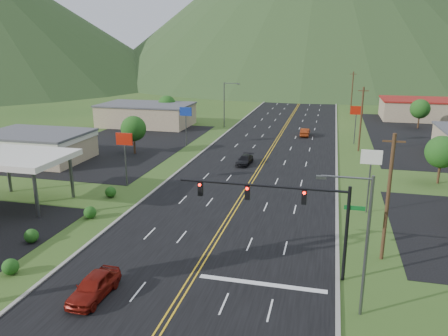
% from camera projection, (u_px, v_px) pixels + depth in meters
% --- Properties ---
extents(traffic_signal, '(13.10, 0.43, 7.00)m').
position_uv_depth(traffic_signal, '(289.00, 205.00, 30.59)').
color(traffic_signal, black).
rests_on(traffic_signal, ground).
extents(streetlight_east, '(3.28, 0.25, 9.00)m').
position_uv_depth(streetlight_east, '(362.00, 237.00, 25.82)').
color(streetlight_east, '#59595E').
rests_on(streetlight_east, ground).
extents(streetlight_west, '(3.28, 0.25, 9.00)m').
position_uv_depth(streetlight_west, '(226.00, 102.00, 87.13)').
color(streetlight_west, '#59595E').
rests_on(streetlight_west, ground).
extents(gas_canopy, '(10.00, 8.00, 5.30)m').
position_uv_depth(gas_canopy, '(18.00, 159.00, 44.75)').
color(gas_canopy, white).
rests_on(gas_canopy, ground).
extents(building_west_mid, '(14.40, 10.40, 4.10)m').
position_uv_depth(building_west_mid, '(36.00, 145.00, 62.71)').
color(building_west_mid, tan).
rests_on(building_west_mid, ground).
extents(building_west_far, '(18.40, 11.40, 4.50)m').
position_uv_depth(building_west_far, '(146.00, 115.00, 89.82)').
color(building_west_far, tan).
rests_on(building_west_far, ground).
extents(building_east_far, '(16.40, 12.40, 4.50)m').
position_uv_depth(building_east_far, '(419.00, 109.00, 97.47)').
color(building_east_far, tan).
rests_on(building_east_far, ground).
extents(pole_sign_west_a, '(2.00, 0.18, 6.40)m').
position_uv_depth(pole_sign_west_a, '(125.00, 144.00, 50.33)').
color(pole_sign_west_a, '#59595E').
rests_on(pole_sign_west_a, ground).
extents(pole_sign_west_b, '(2.00, 0.18, 6.40)m').
position_uv_depth(pole_sign_west_b, '(186.00, 115.00, 70.88)').
color(pole_sign_west_b, '#59595E').
rests_on(pole_sign_west_b, ground).
extents(pole_sign_east_a, '(2.00, 0.18, 6.40)m').
position_uv_depth(pole_sign_east_a, '(371.00, 164.00, 42.25)').
color(pole_sign_east_a, '#59595E').
rests_on(pole_sign_east_a, ground).
extents(pole_sign_east_b, '(2.00, 0.18, 6.40)m').
position_uv_depth(pole_sign_east_b, '(356.00, 114.00, 72.14)').
color(pole_sign_east_b, '#59595E').
rests_on(pole_sign_east_b, ground).
extents(tree_west_a, '(3.84, 3.84, 5.82)m').
position_uv_depth(tree_west_a, '(133.00, 129.00, 66.04)').
color(tree_west_a, '#382314').
rests_on(tree_west_a, ground).
extents(tree_west_b, '(3.84, 3.84, 5.82)m').
position_uv_depth(tree_west_b, '(167.00, 105.00, 92.42)').
color(tree_west_b, '#382314').
rests_on(tree_west_b, ground).
extents(tree_east_a, '(3.84, 3.84, 5.82)m').
position_uv_depth(tree_east_a, '(442.00, 152.00, 51.70)').
color(tree_east_a, '#382314').
rests_on(tree_east_a, ground).
extents(tree_east_b, '(3.84, 3.84, 5.82)m').
position_uv_depth(tree_east_b, '(420.00, 109.00, 86.28)').
color(tree_east_b, '#382314').
rests_on(tree_east_b, ground).
extents(utility_pole_a, '(1.60, 0.28, 10.00)m').
position_uv_depth(utility_pole_a, '(388.00, 197.00, 32.77)').
color(utility_pole_a, '#382314').
rests_on(utility_pole_a, ground).
extents(utility_pole_b, '(1.60, 0.28, 10.00)m').
position_uv_depth(utility_pole_b, '(361.00, 119.00, 67.33)').
color(utility_pole_b, '#382314').
rests_on(utility_pole_b, ground).
extents(utility_pole_c, '(1.60, 0.28, 10.00)m').
position_uv_depth(utility_pole_c, '(352.00, 92.00, 104.70)').
color(utility_pole_c, '#382314').
rests_on(utility_pole_c, ground).
extents(utility_pole_d, '(1.60, 0.28, 10.00)m').
position_uv_depth(utility_pole_d, '(348.00, 80.00, 142.06)').
color(utility_pole_d, '#382314').
rests_on(utility_pole_d, ground).
extents(car_red_near, '(2.02, 4.72, 1.59)m').
position_uv_depth(car_red_near, '(94.00, 287.00, 28.72)').
color(car_red_near, maroon).
rests_on(car_red_near, ground).
extents(car_dark_mid, '(2.08, 4.42, 1.24)m').
position_uv_depth(car_dark_mid, '(245.00, 160.00, 60.72)').
color(car_dark_mid, black).
rests_on(car_dark_mid, ground).
extents(car_red_far, '(1.60, 4.42, 1.45)m').
position_uv_depth(car_red_far, '(305.00, 132.00, 79.59)').
color(car_red_far, maroon).
rests_on(car_red_far, ground).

